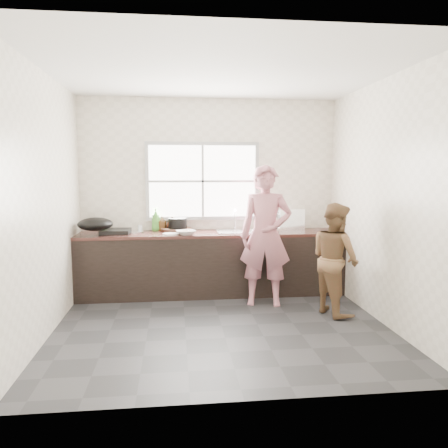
{
  "coord_description": "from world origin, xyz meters",
  "views": [
    {
      "loc": [
        -0.49,
        -4.61,
        1.69
      ],
      "look_at": [
        0.1,
        0.65,
        1.05
      ],
      "focal_mm": 35.0,
      "sensor_mm": 36.0,
      "label": 1
    }
  ],
  "objects": [
    {
      "name": "window_frame",
      "position": [
        -0.1,
        1.59,
        1.55
      ],
      "size": [
        1.6,
        0.05,
        1.1
      ],
      "primitive_type": "cube",
      "color": "#9EA0A5",
      "rests_on": "wall_back"
    },
    {
      "name": "dish_rack",
      "position": [
        1.11,
        1.44,
        1.01
      ],
      "size": [
        0.46,
        0.37,
        0.3
      ],
      "primitive_type": "cube",
      "rotation": [
        0.0,
        0.0,
        0.26
      ],
      "color": "white",
      "rests_on": "countertop"
    },
    {
      "name": "window_glazing",
      "position": [
        -0.1,
        1.57,
        1.55
      ],
      "size": [
        1.5,
        0.01,
        1.0
      ],
      "primitive_type": "cube",
      "color": "white",
      "rests_on": "window_frame"
    },
    {
      "name": "burner",
      "position": [
        -1.29,
        1.31,
        0.89
      ],
      "size": [
        0.39,
        0.39,
        0.06
      ],
      "primitive_type": "cube",
      "rotation": [
        0.0,
        0.0,
        -0.02
      ],
      "color": "black",
      "rests_on": "countertop"
    },
    {
      "name": "floor",
      "position": [
        0.0,
        0.0,
        -0.01
      ],
      "size": [
        3.6,
        3.2,
        0.01
      ],
      "primitive_type": "cube",
      "color": "#29292C",
      "rests_on": "ground"
    },
    {
      "name": "woman",
      "position": [
        0.64,
        0.74,
        0.83
      ],
      "size": [
        0.67,
        0.51,
        1.65
      ],
      "primitive_type": "imported",
      "rotation": [
        0.0,
        0.0,
        -0.2
      ],
      "color": "#BE727E",
      "rests_on": "floor"
    },
    {
      "name": "bottle_brown_short",
      "position": [
        -0.53,
        1.52,
        0.95
      ],
      "size": [
        0.18,
        0.18,
        0.19
      ],
      "primitive_type": "imported",
      "rotation": [
        0.0,
        0.0,
        0.31
      ],
      "color": "#4F2313",
      "rests_on": "countertop"
    },
    {
      "name": "bowl_crabs",
      "position": [
        0.82,
        1.19,
        0.89
      ],
      "size": [
        0.19,
        0.19,
        0.06
      ],
      "primitive_type": "imported",
      "rotation": [
        0.0,
        0.0,
        -0.07
      ],
      "color": "white",
      "rests_on": "countertop"
    },
    {
      "name": "bowl_mince",
      "position": [
        -0.36,
        1.08,
        0.89
      ],
      "size": [
        0.32,
        0.32,
        0.06
      ],
      "primitive_type": "imported",
      "rotation": [
        0.0,
        0.0,
        0.42
      ],
      "color": "silver",
      "rests_on": "countertop"
    },
    {
      "name": "countertop",
      "position": [
        0.0,
        1.29,
        0.84
      ],
      "size": [
        3.6,
        0.64,
        0.04
      ],
      "primitive_type": "cube",
      "color": "#361B16",
      "rests_on": "cabinet"
    },
    {
      "name": "bottle_green",
      "position": [
        -0.76,
        1.52,
        1.02
      ],
      "size": [
        0.16,
        0.16,
        0.32
      ],
      "primitive_type": "imported",
      "rotation": [
        0.0,
        0.0,
        0.33
      ],
      "color": "green",
      "rests_on": "countertop"
    },
    {
      "name": "wall_left",
      "position": [
        -1.8,
        0.0,
        1.35
      ],
      "size": [
        0.01,
        3.2,
        2.7
      ],
      "primitive_type": "cube",
      "color": "beige",
      "rests_on": "ground"
    },
    {
      "name": "black_pot",
      "position": [
        -0.46,
        1.44,
        0.95
      ],
      "size": [
        0.29,
        0.29,
        0.19
      ],
      "primitive_type": "cylinder",
      "rotation": [
        0.0,
        0.0,
        -0.12
      ],
      "color": "black",
      "rests_on": "countertop"
    },
    {
      "name": "wall_right",
      "position": [
        1.8,
        0.0,
        1.35
      ],
      "size": [
        0.01,
        3.2,
        2.7
      ],
      "primitive_type": "cube",
      "color": "beige",
      "rests_on": "ground"
    },
    {
      "name": "glass_jar",
      "position": [
        -0.98,
        1.52,
        0.9
      ],
      "size": [
        0.08,
        0.08,
        0.09
      ],
      "primitive_type": "cylinder",
      "rotation": [
        0.0,
        0.0,
        0.36
      ],
      "color": "silver",
      "rests_on": "countertop"
    },
    {
      "name": "pot_lid_left",
      "position": [
        -1.06,
        1.42,
        0.87
      ],
      "size": [
        0.35,
        0.35,
        0.01
      ],
      "primitive_type": "cylinder",
      "rotation": [
        0.0,
        0.0,
        0.27
      ],
      "color": "silver",
      "rests_on": "countertop"
    },
    {
      "name": "wall_front",
      "position": [
        0.0,
        -1.6,
        1.35
      ],
      "size": [
        3.6,
        0.01,
        2.7
      ],
      "primitive_type": "cube",
      "color": "beige",
      "rests_on": "ground"
    },
    {
      "name": "wok",
      "position": [
        -1.53,
        1.18,
        1.01
      ],
      "size": [
        0.58,
        0.58,
        0.17
      ],
      "primitive_type": "ellipsoid",
      "rotation": [
        0.0,
        0.0,
        0.34
      ],
      "color": "black",
      "rests_on": "burner"
    },
    {
      "name": "wall_back",
      "position": [
        0.0,
        1.6,
        1.35
      ],
      "size": [
        3.6,
        0.01,
        2.7
      ],
      "primitive_type": "cube",
      "color": "silver",
      "rests_on": "ground"
    },
    {
      "name": "cabinet",
      "position": [
        0.0,
        1.29,
        0.41
      ],
      "size": [
        3.6,
        0.62,
        0.82
      ],
      "primitive_type": "cube",
      "color": "black",
      "rests_on": "floor"
    },
    {
      "name": "cutting_board",
      "position": [
        -0.47,
        1.46,
        0.88
      ],
      "size": [
        0.47,
        0.47,
        0.04
      ],
      "primitive_type": "cylinder",
      "rotation": [
        0.0,
        0.0,
        -0.12
      ],
      "color": "#331D14",
      "rests_on": "countertop"
    },
    {
      "name": "bowl_held",
      "position": [
        0.61,
        1.17,
        0.89
      ],
      "size": [
        0.25,
        0.25,
        0.06
      ],
      "primitive_type": "imported",
      "rotation": [
        0.0,
        0.0,
        0.35
      ],
      "color": "silver",
      "rests_on": "countertop"
    },
    {
      "name": "person_side",
      "position": [
        1.39,
        0.29,
        0.66
      ],
      "size": [
        0.66,
        0.76,
        1.33
      ],
      "primitive_type": "imported",
      "rotation": [
        0.0,
        0.0,
        1.85
      ],
      "color": "brown",
      "rests_on": "floor"
    },
    {
      "name": "sink",
      "position": [
        0.35,
        1.29,
        0.86
      ],
      "size": [
        0.55,
        0.45,
        0.02
      ],
      "primitive_type": "cube",
      "color": "silver",
      "rests_on": "countertop"
    },
    {
      "name": "plate_food",
      "position": [
        -0.55,
        1.13,
        0.87
      ],
      "size": [
        0.28,
        0.28,
        0.02
      ],
      "primitive_type": "cylinder",
      "rotation": [
        0.0,
        0.0,
        0.34
      ],
      "color": "silver",
      "rests_on": "countertop"
    },
    {
      "name": "faucet",
      "position": [
        0.35,
        1.49,
        1.01
      ],
      "size": [
        0.02,
        0.02,
        0.3
      ],
      "primitive_type": "cylinder",
      "color": "silver",
      "rests_on": "countertop"
    },
    {
      "name": "cleaver",
      "position": [
        -0.38,
        1.17,
        0.9
      ],
      "size": [
        0.22,
        0.15,
        0.01
      ],
      "primitive_type": "cube",
      "rotation": [
        0.0,
        0.0,
        0.28
      ],
      "color": "silver",
      "rests_on": "cutting_board"
    },
    {
      "name": "pot_lid_right",
      "position": [
        -1.25,
        1.38,
        0.87
      ],
      "size": [
        0.25,
        0.25,
        0.01
      ],
      "primitive_type": "cylinder",
      "rotation": [
        0.0,
        0.0,
        0.12
      ],
      "color": "silver",
      "rests_on": "countertop"
    },
    {
      "name": "bottle_brown_tall",
      "position": [
        -0.68,
        1.52,
        0.96
      ],
      "size": [
        0.11,
        0.11,
        0.2
      ],
      "primitive_type": "imported",
      "rotation": [
        0.0,
        0.0,
        -0.22
      ],
      "color": "#482C12",
      "rests_on": "countertop"
    },
    {
      "name": "ceiling",
      "position": [
        0.0,
        0.0,
        2.71
      ],
      "size": [
        3.6,
        3.2,
        0.01
      ],
      "primitive_type": "cube",
      "color": "silver",
      "rests_on": "wall_back"
    }
  ]
}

